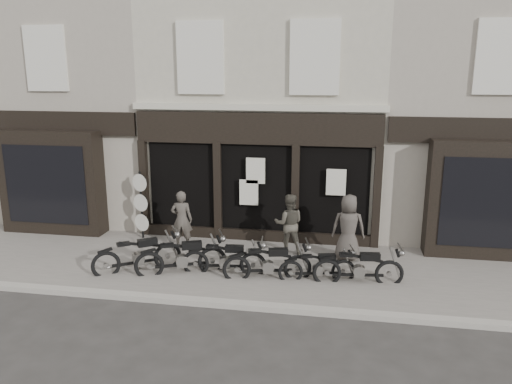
% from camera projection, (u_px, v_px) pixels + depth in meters
% --- Properties ---
extents(ground_plane, '(90.00, 90.00, 0.00)m').
position_uv_depth(ground_plane, '(236.00, 283.00, 12.20)').
color(ground_plane, '#2D2B28').
rests_on(ground_plane, ground).
extents(pavement, '(30.00, 4.20, 0.12)m').
position_uv_depth(pavement, '(243.00, 267.00, 13.04)').
color(pavement, '#69635C').
rests_on(pavement, ground_plane).
extents(kerb, '(30.00, 0.25, 0.13)m').
position_uv_depth(kerb, '(224.00, 304.00, 10.98)').
color(kerb, gray).
rests_on(kerb, ground_plane).
extents(central_building, '(7.30, 6.22, 8.34)m').
position_uv_depth(central_building, '(271.00, 100.00, 16.91)').
color(central_building, '#B2AB98').
rests_on(central_building, ground).
extents(neighbour_left, '(5.60, 6.73, 8.34)m').
position_uv_depth(neighbour_left, '(96.00, 99.00, 17.92)').
color(neighbour_left, gray).
rests_on(neighbour_left, ground).
extents(neighbour_right, '(5.60, 6.73, 8.34)m').
position_uv_depth(neighbour_right, '(469.00, 103.00, 15.82)').
color(neighbour_right, gray).
rests_on(neighbour_right, ground).
extents(motorcycle_0, '(2.01, 1.50, 1.09)m').
position_uv_depth(motorcycle_0, '(139.00, 258.00, 12.67)').
color(motorcycle_0, black).
rests_on(motorcycle_0, ground).
extents(motorcycle_1, '(2.17, 1.16, 1.10)m').
position_uv_depth(motorcycle_1, '(182.00, 260.00, 12.48)').
color(motorcycle_1, black).
rests_on(motorcycle_1, ground).
extents(motorcycle_2, '(2.13, 0.58, 1.02)m').
position_uv_depth(motorcycle_2, '(225.00, 262.00, 12.48)').
color(motorcycle_2, black).
rests_on(motorcycle_2, ground).
extents(motorcycle_3, '(2.16, 0.79, 1.05)m').
position_uv_depth(motorcycle_3, '(268.00, 266.00, 12.17)').
color(motorcycle_3, black).
rests_on(motorcycle_3, ground).
extents(motorcycle_4, '(1.88, 0.68, 0.91)m').
position_uv_depth(motorcycle_4, '(318.00, 269.00, 12.11)').
color(motorcycle_4, black).
rests_on(motorcycle_4, ground).
extents(motorcycle_5, '(2.17, 0.59, 1.04)m').
position_uv_depth(motorcycle_5, '(359.00, 271.00, 11.91)').
color(motorcycle_5, black).
rests_on(motorcycle_5, ground).
extents(man_left, '(0.65, 0.47, 1.67)m').
position_uv_depth(man_left, '(182.00, 220.00, 14.11)').
color(man_left, '#423D37').
rests_on(man_left, pavement).
extents(man_centre, '(0.87, 0.71, 1.67)m').
position_uv_depth(man_centre, '(289.00, 224.00, 13.73)').
color(man_centre, '#464238').
rests_on(man_centre, pavement).
extents(man_right, '(0.89, 0.59, 1.79)m').
position_uv_depth(man_right, '(348.00, 228.00, 13.19)').
color(man_right, '#413B36').
rests_on(man_right, pavement).
extents(advert_sign_post, '(0.51, 0.34, 2.17)m').
position_uv_depth(advert_sign_post, '(141.00, 208.00, 14.89)').
color(advert_sign_post, black).
rests_on(advert_sign_post, ground).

